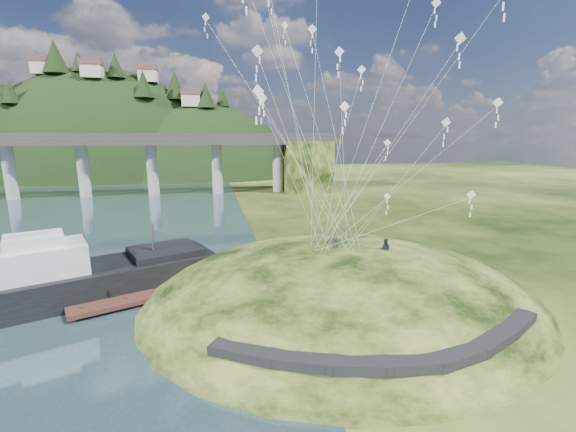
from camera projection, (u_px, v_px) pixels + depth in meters
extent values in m
plane|color=black|center=(254.00, 318.00, 30.95)|extent=(320.00, 320.00, 0.00)
ellipsoid|color=black|center=(340.00, 315.00, 34.75)|extent=(36.00, 32.00, 13.00)
cube|color=black|center=(244.00, 351.00, 22.57)|extent=(4.32, 3.62, 0.71)
cube|color=black|center=(301.00, 359.00, 21.56)|extent=(4.10, 2.97, 0.61)
cube|color=black|center=(358.00, 363.00, 21.20)|extent=(3.85, 2.37, 0.62)
cube|color=black|center=(412.00, 362.00, 21.37)|extent=(3.62, 1.83, 0.66)
cube|color=black|center=(457.00, 354.00, 22.15)|extent=(3.82, 2.27, 0.68)
cube|color=black|center=(491.00, 339.00, 23.64)|extent=(4.11, 2.97, 0.71)
cube|color=black|center=(514.00, 322.00, 25.71)|extent=(4.26, 3.43, 0.66)
cube|color=#2D2B2B|center=(1.00, 136.00, 89.34)|extent=(160.00, 0.40, 1.20)
cylinder|color=gray|center=(9.00, 171.00, 87.34)|extent=(2.60, 2.60, 13.00)
cylinder|color=gray|center=(83.00, 170.00, 90.40)|extent=(2.60, 2.60, 13.00)
cylinder|color=gray|center=(152.00, 169.00, 93.46)|extent=(2.60, 2.60, 13.00)
cylinder|color=gray|center=(217.00, 168.00, 96.52)|extent=(2.60, 2.60, 13.00)
cylinder|color=gray|center=(278.00, 167.00, 99.58)|extent=(2.60, 2.60, 13.00)
cube|color=black|center=(306.00, 166.00, 101.06)|extent=(12.00, 11.00, 13.00)
ellipsoid|color=black|center=(110.00, 191.00, 145.06)|extent=(96.00, 68.00, 88.00)
ellipsoid|color=black|center=(205.00, 202.00, 145.13)|extent=(76.00, 56.00, 72.00)
cone|color=black|center=(10.00, 91.00, 115.15)|extent=(5.29, 5.29, 6.96)
cone|color=black|center=(55.00, 56.00, 122.94)|extent=(8.01, 8.01, 10.54)
cone|color=black|center=(78.00, 61.00, 124.06)|extent=(4.97, 4.97, 6.54)
cone|color=black|center=(115.00, 65.00, 124.63)|extent=(5.83, 5.83, 7.67)
cone|color=black|center=(143.00, 84.00, 122.90)|extent=(6.47, 6.47, 8.51)
cone|color=black|center=(175.00, 85.00, 131.21)|extent=(7.13, 7.13, 9.38)
cone|color=black|center=(205.00, 95.00, 129.14)|extent=(6.56, 6.56, 8.63)
cone|color=black|center=(223.00, 97.00, 135.71)|extent=(4.88, 4.88, 6.42)
cube|color=beige|center=(43.00, 68.00, 125.82)|extent=(6.00, 5.00, 4.00)
cube|color=brown|center=(42.00, 59.00, 125.27)|extent=(6.40, 5.40, 1.60)
cube|color=beige|center=(92.00, 72.00, 121.86)|extent=(6.00, 5.00, 4.00)
cube|color=brown|center=(91.00, 63.00, 121.31)|extent=(6.40, 5.40, 1.60)
cube|color=beige|center=(148.00, 76.00, 130.80)|extent=(6.00, 5.00, 4.00)
cube|color=brown|center=(147.00, 68.00, 130.24)|extent=(6.40, 5.40, 1.60)
cube|color=beige|center=(191.00, 101.00, 129.51)|extent=(6.00, 5.00, 4.00)
cube|color=brown|center=(190.00, 92.00, 128.96)|extent=(6.40, 5.40, 1.60)
cube|color=black|center=(83.00, 283.00, 34.67)|extent=(24.23, 14.82, 2.78)
cube|color=silver|center=(37.00, 263.00, 32.41)|extent=(8.71, 7.18, 3.00)
cube|color=silver|center=(34.00, 242.00, 32.04)|extent=(5.18, 4.59, 1.28)
cube|color=black|center=(165.00, 251.00, 38.39)|extent=(7.96, 7.38, 0.64)
cylinder|color=#2D2B2B|center=(153.00, 239.00, 37.52)|extent=(0.26, 0.26, 3.21)
cube|color=#341A15|center=(165.00, 292.00, 34.93)|extent=(15.50, 8.36, 0.39)
cylinder|color=#341A15|center=(82.00, 313.00, 31.26)|extent=(0.34, 0.34, 1.13)
cylinder|color=#341A15|center=(126.00, 303.00, 33.12)|extent=(0.34, 0.34, 1.13)
cylinder|color=#341A15|center=(165.00, 294.00, 34.98)|extent=(0.34, 0.34, 1.13)
cylinder|color=#341A15|center=(200.00, 286.00, 36.85)|extent=(0.34, 0.34, 1.13)
cylinder|color=#341A15|center=(232.00, 279.00, 38.71)|extent=(0.34, 0.34, 1.13)
imported|color=#22252D|center=(335.00, 237.00, 32.62)|extent=(0.75, 0.56, 1.87)
imported|color=#22252D|center=(385.00, 239.00, 32.67)|extent=(1.17, 1.11, 1.91)
cube|color=silver|center=(436.00, 3.00, 32.54)|extent=(0.78, 0.33, 0.81)
cube|color=silver|center=(436.00, 10.00, 32.66)|extent=(0.11, 0.03, 0.48)
cube|color=silver|center=(435.00, 18.00, 32.77)|extent=(0.11, 0.03, 0.48)
cube|color=silver|center=(435.00, 25.00, 32.89)|extent=(0.11, 0.03, 0.48)
cube|color=silver|center=(339.00, 52.00, 30.21)|extent=(0.63, 0.55, 0.79)
cube|color=silver|center=(339.00, 59.00, 30.32)|extent=(0.10, 0.07, 0.46)
cube|color=silver|center=(339.00, 67.00, 30.44)|extent=(0.10, 0.07, 0.46)
cube|color=silver|center=(339.00, 74.00, 30.56)|extent=(0.10, 0.07, 0.46)
cube|color=silver|center=(257.00, 51.00, 24.82)|extent=(0.77, 0.24, 0.76)
cube|color=silver|center=(257.00, 60.00, 24.93)|extent=(0.10, 0.06, 0.45)
cube|color=silver|center=(258.00, 69.00, 25.05)|extent=(0.10, 0.06, 0.45)
cube|color=silver|center=(258.00, 78.00, 25.16)|extent=(0.10, 0.06, 0.45)
cube|color=silver|center=(270.00, 3.00, 28.93)|extent=(0.10, 0.04, 0.43)
cube|color=silver|center=(270.00, 11.00, 29.04)|extent=(0.10, 0.04, 0.43)
cube|color=silver|center=(471.00, 195.00, 27.94)|extent=(0.63, 0.31, 0.67)
cube|color=silver|center=(471.00, 201.00, 28.04)|extent=(0.09, 0.04, 0.39)
cube|color=silver|center=(470.00, 207.00, 28.13)|extent=(0.09, 0.04, 0.39)
cube|color=silver|center=(469.00, 214.00, 28.23)|extent=(0.09, 0.04, 0.39)
cube|color=silver|center=(345.00, 107.00, 29.95)|extent=(0.65, 0.62, 0.85)
cube|color=silver|center=(344.00, 115.00, 30.08)|extent=(0.11, 0.07, 0.50)
cube|color=silver|center=(344.00, 123.00, 30.20)|extent=(0.11, 0.07, 0.50)
cube|color=silver|center=(344.00, 130.00, 30.32)|extent=(0.11, 0.07, 0.50)
cube|color=silver|center=(362.00, 70.00, 29.20)|extent=(0.56, 0.42, 0.66)
cube|color=silver|center=(361.00, 76.00, 29.30)|extent=(0.09, 0.05, 0.39)
cube|color=silver|center=(361.00, 83.00, 29.39)|extent=(0.09, 0.05, 0.39)
cube|color=silver|center=(361.00, 89.00, 29.49)|extent=(0.09, 0.05, 0.39)
cube|color=silver|center=(206.00, 17.00, 32.73)|extent=(0.66, 0.28, 0.68)
cube|color=silver|center=(206.00, 23.00, 32.83)|extent=(0.08, 0.07, 0.40)
cube|color=silver|center=(206.00, 30.00, 32.93)|extent=(0.08, 0.07, 0.40)
cube|color=silver|center=(206.00, 36.00, 33.03)|extent=(0.08, 0.07, 0.40)
cube|color=silver|center=(387.00, 142.00, 39.96)|extent=(0.68, 0.41, 0.73)
cube|color=silver|center=(387.00, 148.00, 40.07)|extent=(0.10, 0.04, 0.44)
cube|color=silver|center=(387.00, 153.00, 40.19)|extent=(0.10, 0.04, 0.44)
cube|color=silver|center=(386.00, 158.00, 40.30)|extent=(0.10, 0.04, 0.44)
cube|color=silver|center=(446.00, 122.00, 26.89)|extent=(0.71, 0.24, 0.69)
cube|color=silver|center=(446.00, 130.00, 26.99)|extent=(0.09, 0.03, 0.41)
cube|color=silver|center=(445.00, 137.00, 27.10)|extent=(0.09, 0.03, 0.41)
cube|color=silver|center=(444.00, 144.00, 27.20)|extent=(0.09, 0.03, 0.41)
cube|color=silver|center=(387.00, 196.00, 43.27)|extent=(0.58, 0.71, 0.86)
cube|color=silver|center=(387.00, 202.00, 43.39)|extent=(0.10, 0.09, 0.51)
cube|color=silver|center=(387.00, 207.00, 43.52)|extent=(0.10, 0.09, 0.51)
cube|color=silver|center=(386.00, 212.00, 43.65)|extent=(0.10, 0.09, 0.51)
cube|color=silver|center=(498.00, 103.00, 26.76)|extent=(0.67, 0.32, 0.69)
cube|color=silver|center=(497.00, 110.00, 26.86)|extent=(0.09, 0.03, 0.42)
cube|color=silver|center=(496.00, 118.00, 26.97)|extent=(0.09, 0.03, 0.42)
cube|color=silver|center=(495.00, 125.00, 27.07)|extent=(0.09, 0.03, 0.42)
cube|color=silver|center=(258.00, 91.00, 24.15)|extent=(0.66, 0.59, 0.82)
cube|color=silver|center=(258.00, 101.00, 24.27)|extent=(0.11, 0.06, 0.49)
cube|color=silver|center=(258.00, 111.00, 24.40)|extent=(0.11, 0.06, 0.49)
cube|color=silver|center=(258.00, 121.00, 24.52)|extent=(0.11, 0.06, 0.49)
cube|color=silver|center=(312.00, 29.00, 36.46)|extent=(0.88, 0.25, 0.87)
cube|color=silver|center=(312.00, 36.00, 36.58)|extent=(0.12, 0.03, 0.51)
cube|color=silver|center=(312.00, 43.00, 36.71)|extent=(0.12, 0.03, 0.51)
cube|color=silver|center=(312.00, 50.00, 36.84)|extent=(0.12, 0.03, 0.51)
cube|color=silver|center=(505.00, 6.00, 23.97)|extent=(0.11, 0.05, 0.50)
cube|color=silver|center=(504.00, 17.00, 24.09)|extent=(0.11, 0.05, 0.50)
cube|color=silver|center=(460.00, 38.00, 25.88)|extent=(0.80, 0.27, 0.78)
cube|color=silver|center=(460.00, 47.00, 26.00)|extent=(0.11, 0.03, 0.47)
cube|color=silver|center=(459.00, 56.00, 26.11)|extent=(0.11, 0.03, 0.47)
cube|color=silver|center=(458.00, 65.00, 26.23)|extent=(0.11, 0.03, 0.47)
cube|color=silver|center=(245.00, 10.00, 22.89)|extent=(0.11, 0.07, 0.50)
cube|color=silver|center=(262.00, 98.00, 30.24)|extent=(0.83, 0.18, 0.83)
cube|color=silver|center=(262.00, 106.00, 30.37)|extent=(0.11, 0.06, 0.48)
cube|color=silver|center=(262.00, 114.00, 30.49)|extent=(0.11, 0.06, 0.48)
cube|color=silver|center=(262.00, 121.00, 30.61)|extent=(0.11, 0.06, 0.48)
cube|color=silver|center=(285.00, 25.00, 36.01)|extent=(0.71, 0.18, 0.71)
cube|color=silver|center=(285.00, 31.00, 36.11)|extent=(0.09, 0.05, 0.41)
cube|color=silver|center=(285.00, 37.00, 36.21)|extent=(0.09, 0.05, 0.41)
cube|color=silver|center=(285.00, 42.00, 36.32)|extent=(0.09, 0.05, 0.41)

